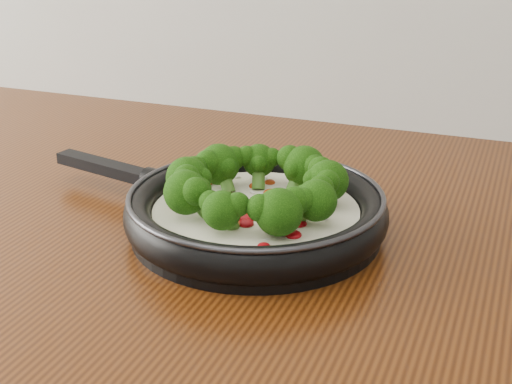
% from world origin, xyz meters
% --- Properties ---
extents(skillet, '(0.48, 0.35, 0.09)m').
position_xyz_m(skillet, '(-0.02, 1.04, 0.93)').
color(skillet, black).
rests_on(skillet, counter).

